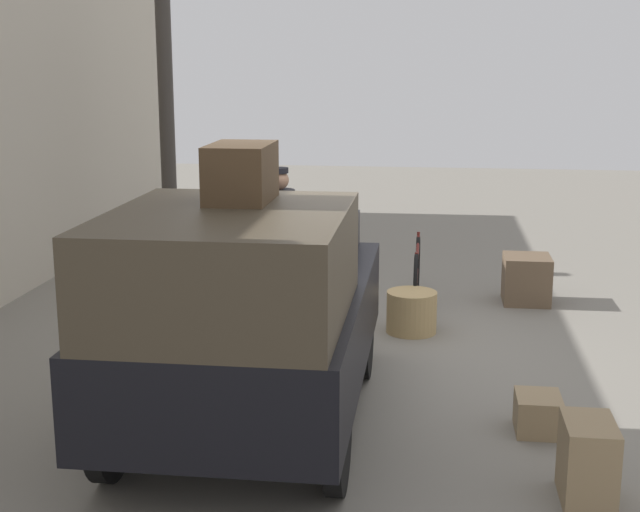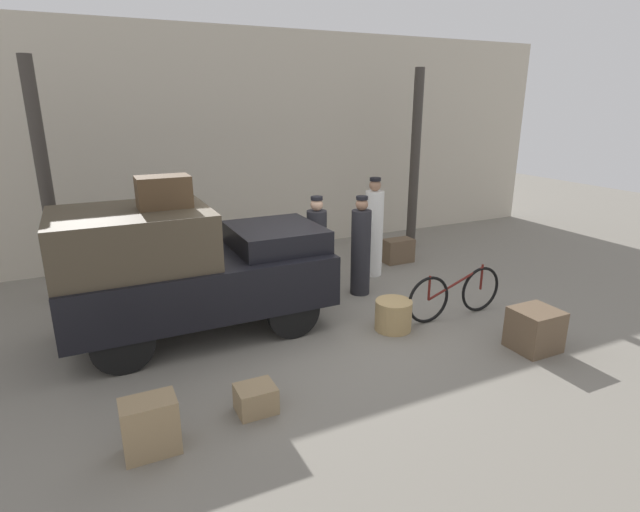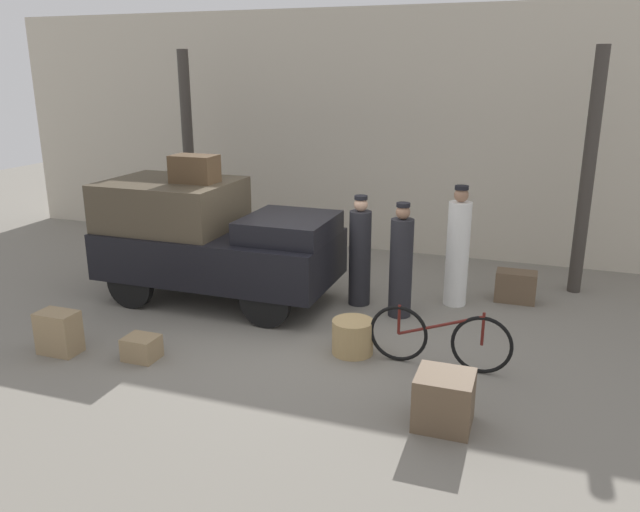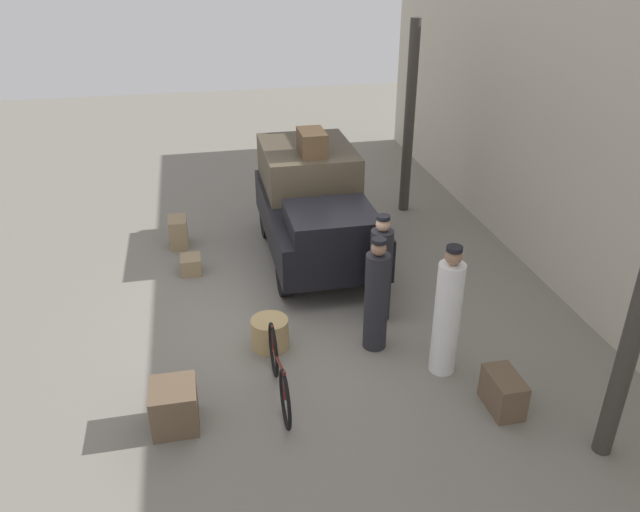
# 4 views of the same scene
# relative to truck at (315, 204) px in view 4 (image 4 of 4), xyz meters

# --- Properties ---
(ground_plane) EXTENTS (30.00, 30.00, 0.00)m
(ground_plane) POSITION_rel_truck_xyz_m (1.68, -0.49, -0.98)
(ground_plane) COLOR gray
(station_building_facade) EXTENTS (16.00, 0.15, 4.50)m
(station_building_facade) POSITION_rel_truck_xyz_m (1.68, 3.58, 1.27)
(station_building_facade) COLOR beige
(station_building_facade) RESTS_ON ground
(canopy_pillar_left) EXTENTS (0.20, 0.20, 3.76)m
(canopy_pillar_left) POSITION_rel_truck_xyz_m (-1.62, 2.21, 0.90)
(canopy_pillar_left) COLOR #38332D
(canopy_pillar_left) RESTS_ON ground
(truck) EXTENTS (3.52, 1.70, 1.80)m
(truck) POSITION_rel_truck_xyz_m (0.00, 0.00, 0.00)
(truck) COLOR black
(truck) RESTS_ON ground
(bicycle) EXTENTS (1.69, 0.04, 0.76)m
(bicycle) POSITION_rel_truck_xyz_m (3.69, -1.18, -0.61)
(bicycle) COLOR black
(bicycle) RESTS_ON ground
(wicker_basket) EXTENTS (0.52, 0.52, 0.43)m
(wicker_basket) POSITION_rel_truck_xyz_m (2.61, -1.15, -0.76)
(wicker_basket) COLOR tan
(wicker_basket) RESTS_ON ground
(conductor_in_dark_uniform) EXTENTS (0.34, 0.34, 1.81)m
(conductor_in_dark_uniform) POSITION_rel_truck_xyz_m (3.58, 0.99, -0.13)
(conductor_in_dark_uniform) COLOR white
(conductor_in_dark_uniform) RESTS_ON ground
(porter_lifting_near_truck) EXTENTS (0.33, 0.33, 1.66)m
(porter_lifting_near_truck) POSITION_rel_truck_xyz_m (2.21, 0.53, -0.21)
(porter_lifting_near_truck) COLOR #232328
(porter_lifting_near_truck) RESTS_ON ground
(porter_standing_middle) EXTENTS (0.33, 0.33, 1.66)m
(porter_standing_middle) POSITION_rel_truck_xyz_m (2.89, 0.27, -0.21)
(porter_standing_middle) COLOR #232328
(porter_standing_middle) RESTS_ON ground
(suitcase_tan_flat) EXTENTS (0.40, 0.34, 0.29)m
(suitcase_tan_flat) POSITION_rel_truck_xyz_m (0.23, -2.18, -0.83)
(suitcase_tan_flat) COLOR #937A56
(suitcase_tan_flat) RESTS_ON ground
(suitcase_small_leather) EXTENTS (0.56, 0.53, 0.55)m
(suitcase_small_leather) POSITION_rel_truck_xyz_m (3.94, -2.44, -0.70)
(suitcase_small_leather) COLOR brown
(suitcase_small_leather) RESTS_ON ground
(trunk_umber_medium) EXTENTS (0.60, 0.35, 0.47)m
(trunk_umber_medium) POSITION_rel_truck_xyz_m (4.44, 1.42, -0.74)
(trunk_umber_medium) COLOR brown
(trunk_umber_medium) RESTS_ON ground
(trunk_large_brown) EXTENTS (0.50, 0.32, 0.54)m
(trunk_large_brown) POSITION_rel_truck_xyz_m (-0.84, -2.37, -0.70)
(trunk_large_brown) COLOR #937A56
(trunk_large_brown) RESTS_ON ground
(trunk_on_truck_roof) EXTENTS (0.66, 0.42, 0.40)m
(trunk_on_truck_roof) POSITION_rel_truck_xyz_m (-0.19, -0.00, 1.03)
(trunk_on_truck_roof) COLOR #4C3823
(trunk_on_truck_roof) RESTS_ON truck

